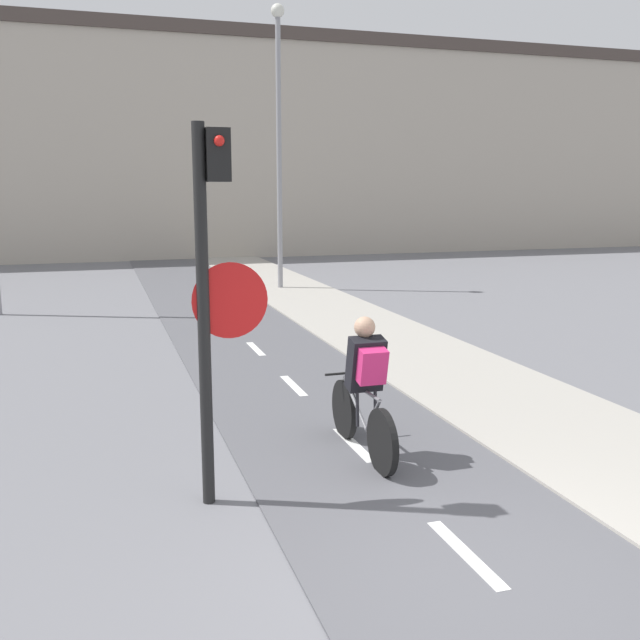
# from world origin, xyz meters

# --- Properties ---
(ground_plane) EXTENTS (120.00, 120.00, 0.00)m
(ground_plane) POSITION_xyz_m (0.00, 0.00, 0.00)
(ground_plane) COLOR slate
(bike_lane) EXTENTS (2.67, 60.00, 0.02)m
(bike_lane) POSITION_xyz_m (0.00, 0.01, 0.01)
(bike_lane) COLOR #56565B
(bike_lane) RESTS_ON ground_plane
(building_row_background) EXTENTS (60.00, 5.20, 9.12)m
(building_row_background) POSITION_xyz_m (0.00, 27.24, 4.57)
(building_row_background) COLOR #B2A899
(building_row_background) RESTS_ON ground_plane
(traffic_light_pole) EXTENTS (0.67, 0.26, 3.35)m
(traffic_light_pole) POSITION_xyz_m (-1.66, 2.06, 2.06)
(traffic_light_pole) COLOR black
(traffic_light_pole) RESTS_ON ground_plane
(street_lamp_sidewalk) EXTENTS (0.36, 0.36, 7.61)m
(street_lamp_sidewalk) POSITION_xyz_m (2.35, 15.39, 4.59)
(street_lamp_sidewalk) COLOR gray
(street_lamp_sidewalk) RESTS_ON ground_plane
(cyclist_near) EXTENTS (0.46, 1.80, 1.51)m
(cyclist_near) POSITION_xyz_m (-0.01, 2.68, 0.72)
(cyclist_near) COLOR black
(cyclist_near) RESTS_ON ground_plane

